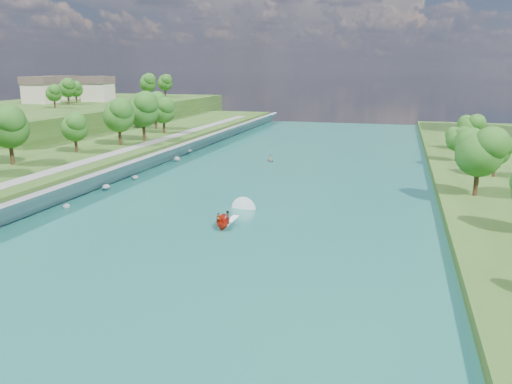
% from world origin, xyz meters
% --- Properties ---
extents(ground, '(260.00, 260.00, 0.00)m').
position_xyz_m(ground, '(0.00, 0.00, 0.00)').
color(ground, '#2D5119').
rests_on(ground, ground).
extents(river_water, '(55.00, 240.00, 0.10)m').
position_xyz_m(river_water, '(0.00, 20.00, 0.05)').
color(river_water, '#185C4F').
rests_on(river_water, ground).
extents(ridge_west, '(60.00, 120.00, 9.00)m').
position_xyz_m(ridge_west, '(-82.50, 95.00, 4.50)').
color(ridge_west, '#2D5119').
rests_on(ridge_west, ground).
extents(riprap_bank, '(4.09, 236.00, 4.15)m').
position_xyz_m(riprap_bank, '(-25.84, 19.02, 1.79)').
color(riprap_bank, slate).
rests_on(riprap_bank, ground).
extents(riverside_path, '(3.00, 200.00, 0.10)m').
position_xyz_m(riverside_path, '(-32.50, 20.00, 3.55)').
color(riverside_path, gray).
rests_on(riverside_path, berm_west).
extents(ridge_houses, '(29.50, 29.50, 8.40)m').
position_xyz_m(ridge_houses, '(-88.67, 100.00, 13.31)').
color(ridge_houses, beige).
rests_on(ridge_houses, ridge_west).
extents(trees_east, '(15.69, 138.21, 11.98)m').
position_xyz_m(trees_east, '(35.87, 29.55, 6.30)').
color(trees_east, '#2C5416').
rests_on(trees_east, berm_east).
extents(trees_ridge, '(17.07, 66.39, 10.78)m').
position_xyz_m(trees_ridge, '(-72.15, 106.68, 13.76)').
color(trees_ridge, '#2C5416').
rests_on(trees_ridge, ridge_west).
extents(motorboat, '(3.60, 18.85, 2.07)m').
position_xyz_m(motorboat, '(0.44, 9.63, 0.74)').
color(motorboat, red).
rests_on(motorboat, river_water).
extents(raft, '(2.78, 3.11, 1.52)m').
position_xyz_m(raft, '(-5.36, 54.95, 0.43)').
color(raft, gray).
rests_on(raft, river_water).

